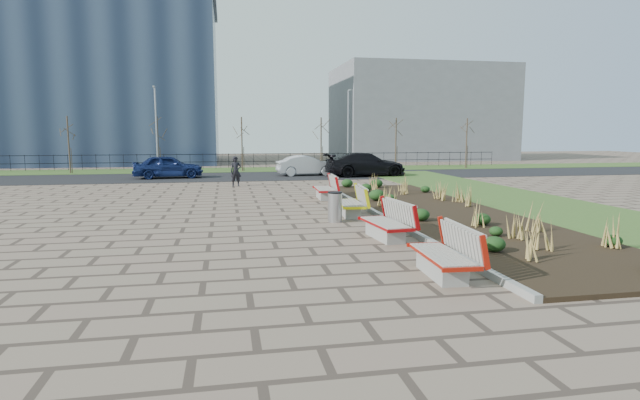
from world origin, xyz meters
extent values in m
plane|color=#715C4D|center=(0.00, 0.00, 0.00)|extent=(120.00, 120.00, 0.00)
cube|color=black|center=(6.25, 5.00, 0.05)|extent=(4.50, 18.00, 0.10)
cube|color=gray|center=(3.92, 5.00, 0.07)|extent=(0.16, 18.00, 0.15)
cube|color=#33511E|center=(11.00, 5.00, 0.02)|extent=(5.00, 38.00, 0.04)
cube|color=#33511E|center=(0.00, 28.00, 0.02)|extent=(80.00, 5.00, 0.04)
cube|color=black|center=(0.00, 22.00, 0.01)|extent=(80.00, 7.00, 0.02)
cylinder|color=#B2B2B7|center=(2.24, 4.30, 0.48)|extent=(0.46, 0.46, 0.96)
imported|color=black|center=(-0.69, 15.90, 0.81)|extent=(0.64, 0.47, 1.62)
imported|color=#111D4C|center=(-4.80, 21.55, 0.75)|extent=(4.43, 2.10, 1.46)
imported|color=#ADAFB5|center=(4.16, 21.99, 0.69)|extent=(4.14, 1.71, 1.33)
imported|color=black|center=(7.88, 20.64, 0.80)|extent=(5.49, 2.52, 1.56)
cube|color=slate|center=(20.00, 42.00, 5.00)|extent=(18.00, 12.00, 10.00)
camera|label=1|loc=(-1.18, -11.24, 2.84)|focal=28.00mm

